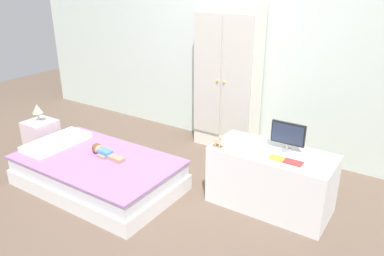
{
  "coord_description": "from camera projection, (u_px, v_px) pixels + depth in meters",
  "views": [
    {
      "loc": [
        1.74,
        -2.16,
        1.85
      ],
      "look_at": [
        0.04,
        0.42,
        0.59
      ],
      "focal_mm": 35.36,
      "sensor_mm": 36.0,
      "label": 1
    }
  ],
  "objects": [
    {
      "name": "wardrobe",
      "position": [
        227.0,
        79.0,
        4.11
      ],
      "size": [
        0.71,
        0.3,
        1.6
      ],
      "color": "white",
      "rests_on": "ground_plane"
    },
    {
      "name": "nightstand",
      "position": [
        42.0,
        138.0,
        4.11
      ],
      "size": [
        0.29,
        0.29,
        0.4
      ],
      "primitive_type": "cube",
      "color": "silver",
      "rests_on": "ground_plane"
    },
    {
      "name": "table_lamp",
      "position": [
        37.0,
        110.0,
        3.98
      ],
      "size": [
        0.11,
        0.11,
        0.19
      ],
      "color": "#B7B2AD",
      "rests_on": "nightstand"
    },
    {
      "name": "book_red",
      "position": [
        293.0,
        162.0,
        2.88
      ],
      "size": [
        0.14,
        0.08,
        0.01
      ],
      "primitive_type": "cube",
      "color": "#CC3838",
      "rests_on": "tv_stand"
    },
    {
      "name": "tv_monitor",
      "position": [
        288.0,
        135.0,
        3.04
      ],
      "size": [
        0.28,
        0.1,
        0.24
      ],
      "color": "#99999E",
      "rests_on": "tv_stand"
    },
    {
      "name": "pillow",
      "position": [
        57.0,
        142.0,
        3.73
      ],
      "size": [
        0.32,
        0.64,
        0.05
      ],
      "primitive_type": "cube",
      "color": "white",
      "rests_on": "bed"
    },
    {
      "name": "tv_stand",
      "position": [
        271.0,
        179.0,
        3.17
      ],
      "size": [
        1.0,
        0.47,
        0.52
      ],
      "primitive_type": "cube",
      "color": "white",
      "rests_on": "ground_plane"
    },
    {
      "name": "doll",
      "position": [
        102.0,
        151.0,
        3.51
      ],
      "size": [
        0.39,
        0.14,
        0.1
      ],
      "color": "#4C84C6",
      "rests_on": "bed"
    },
    {
      "name": "book_yellow",
      "position": [
        277.0,
        158.0,
        2.95
      ],
      "size": [
        0.12,
        0.08,
        0.01
      ],
      "primitive_type": "cube",
      "color": "gold",
      "rests_on": "tv_stand"
    },
    {
      "name": "rocking_horse_toy",
      "position": [
        219.0,
        142.0,
        3.14
      ],
      "size": [
        0.09,
        0.04,
        0.11
      ],
      "color": "#8E6642",
      "rests_on": "tv_stand"
    },
    {
      "name": "ground_plane",
      "position": [
        162.0,
        207.0,
        3.26
      ],
      "size": [
        10.0,
        10.0,
        0.02
      ],
      "primitive_type": "cube",
      "color": "brown"
    },
    {
      "name": "bed",
      "position": [
        98.0,
        173.0,
        3.51
      ],
      "size": [
        1.5,
        0.89,
        0.29
      ],
      "color": "white",
      "rests_on": "ground_plane"
    },
    {
      "name": "back_wall",
      "position": [
        250.0,
        26.0,
        3.97
      ],
      "size": [
        6.4,
        0.05,
        2.7
      ],
      "primitive_type": "cube",
      "color": "silver",
      "rests_on": "ground_plane"
    }
  ]
}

